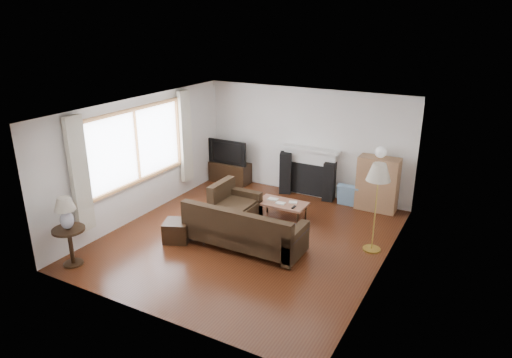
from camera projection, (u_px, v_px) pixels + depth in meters
The scene contains 17 objects.
room at pixel (248, 176), 8.32m from camera, with size 5.10×5.60×2.54m.
window at pixel (137, 146), 9.15m from camera, with size 0.12×2.74×1.54m, color brown.
curtain_near at pixel (79, 175), 7.93m from camera, with size 0.10×0.35×2.10m, color silver.
curtain_far at pixel (185, 137), 10.44m from camera, with size 0.10×0.35×2.10m, color silver.
fireplace at pixel (309, 171), 10.66m from camera, with size 1.40×0.26×1.15m, color white.
tv_stand at pixel (230, 172), 11.58m from camera, with size 1.03×0.46×0.51m, color black.
television at pixel (230, 151), 11.39m from camera, with size 1.06×0.14×0.61m, color black.
speaker_left at pixel (286, 173), 10.84m from camera, with size 0.27×0.33×0.98m, color black.
speaker_right at pixel (329, 181), 10.39m from camera, with size 0.25×0.30×0.90m, color black.
bookshelf at pixel (378, 184), 9.82m from camera, with size 0.86×0.41×1.19m, color #9C6D48.
globe_lamp at pixel (381, 152), 9.58m from camera, with size 0.24×0.24×0.24m, color white.
sectional_sofa at pixel (244, 227), 8.28m from camera, with size 2.39×1.75×0.77m, color black.
coffee_table at pixel (282, 211), 9.43m from camera, with size 1.02×0.56×0.40m, color #925D45.
footstool at pixel (177, 231), 8.58m from camera, with size 0.46×0.46×0.39m, color black.
floor_lamp at pixel (375, 208), 8.00m from camera, with size 0.42×0.42×1.65m, color #B1973D.
side_table at pixel (71, 247), 7.70m from camera, with size 0.54×0.54×0.67m, color black.
table_lamp at pixel (66, 213), 7.49m from camera, with size 0.34×0.34×0.56m, color silver.
Camera 1 is at (3.88, -6.82, 4.01)m, focal length 32.00 mm.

